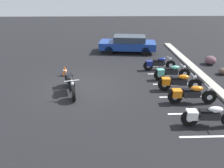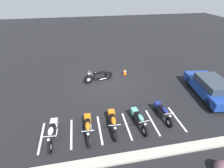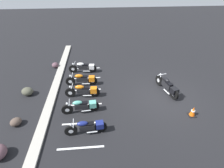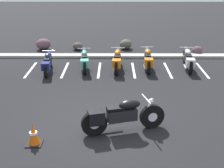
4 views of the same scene
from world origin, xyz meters
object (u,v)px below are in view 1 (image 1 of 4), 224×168
at_px(parked_bike_1, 170,72).
at_px(landscape_rock_0, 210,60).
at_px(parked_bike_0, 158,64).
at_px(parked_bike_2, 178,82).
at_px(parked_bike_3, 190,94).
at_px(parked_bike_4, 207,116).
at_px(motorcycle_black_featured, 70,83).
at_px(car_blue, 128,44).
at_px(landscape_rock_1, 223,71).
at_px(traffic_cone, 65,71).

bearing_deg(parked_bike_1, landscape_rock_0, 30.90).
relative_size(parked_bike_0, parked_bike_2, 0.94).
bearing_deg(parked_bike_3, parked_bike_4, -87.31).
xyz_separation_m(parked_bike_0, parked_bike_2, (2.93, 0.32, 0.02)).
distance_m(motorcycle_black_featured, parked_bike_2, 5.25).
distance_m(motorcycle_black_featured, car_blue, 7.90).
xyz_separation_m(parked_bike_3, landscape_rock_1, (-3.40, 3.23, -0.25)).
relative_size(parked_bike_0, parked_bike_4, 0.96).
relative_size(parked_bike_3, landscape_rock_1, 3.79).
bearing_deg(parked_bike_1, landscape_rock_1, 5.90).
bearing_deg(parked_bike_0, landscape_rock_1, -17.52).
distance_m(parked_bike_4, car_blue, 10.33).
distance_m(parked_bike_1, landscape_rock_1, 3.41).
xyz_separation_m(parked_bike_2, traffic_cone, (-2.19, -5.89, -0.17)).
height_order(parked_bike_1, parked_bike_4, parked_bike_4).
bearing_deg(motorcycle_black_featured, parked_bike_1, 90.04).
distance_m(parked_bike_0, parked_bike_1, 1.57).
distance_m(motorcycle_black_featured, parked_bike_3, 5.54).
relative_size(parked_bike_0, car_blue, 0.45).
height_order(parked_bike_3, landscape_rock_0, parked_bike_3).
bearing_deg(parked_bike_4, landscape_rock_1, 61.69).
distance_m(parked_bike_2, parked_bike_4, 3.07).
relative_size(parked_bike_4, traffic_cone, 3.58).
bearing_deg(parked_bike_1, parked_bike_0, 97.26).
xyz_separation_m(car_blue, landscape_rock_0, (3.18, 5.18, -0.39)).
bearing_deg(landscape_rock_0, parked_bike_2, -41.18).
relative_size(parked_bike_0, landscape_rock_0, 2.69).
bearing_deg(traffic_cone, parked_bike_2, 69.63).
relative_size(parked_bike_2, traffic_cone, 3.65).
height_order(parked_bike_0, traffic_cone, parked_bike_0).
distance_m(parked_bike_2, landscape_rock_1, 3.96).
distance_m(parked_bike_0, parked_bike_3, 4.28).
bearing_deg(landscape_rock_0, motorcycle_black_featured, -65.69).
xyz_separation_m(parked_bike_0, parked_bike_1, (1.53, 0.35, 0.01)).
height_order(parked_bike_1, traffic_cone, parked_bike_1).
distance_m(parked_bike_0, traffic_cone, 5.63).
relative_size(parked_bike_1, traffic_cone, 3.50).
xyz_separation_m(motorcycle_black_featured, landscape_rock_1, (-2.09, 8.62, -0.29)).
bearing_deg(parked_bike_0, parked_bike_3, -88.35).
bearing_deg(motorcycle_black_featured, car_blue, 138.84).
relative_size(parked_bike_2, landscape_rock_0, 2.85).
relative_size(landscape_rock_0, landscape_rock_1, 1.33).
relative_size(parked_bike_3, landscape_rock_0, 2.84).
height_order(parked_bike_4, landscape_rock_1, parked_bike_4).
bearing_deg(parked_bike_3, landscape_rock_0, 60.23).
bearing_deg(landscape_rock_0, traffic_cone, -79.57).
xyz_separation_m(parked_bike_4, car_blue, (-10.15, -1.92, 0.24)).
bearing_deg(parked_bike_4, car_blue, 104.39).
distance_m(parked_bike_1, parked_bike_3, 2.73).
height_order(motorcycle_black_featured, parked_bike_1, motorcycle_black_featured).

